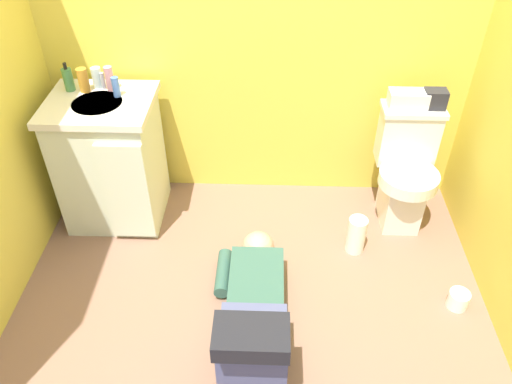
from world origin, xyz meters
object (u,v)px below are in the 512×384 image
object	(u,v)px
soap_dispenser	(68,79)
bottle_clear	(97,78)
bottle_amber	(83,80)
paper_towel_roll	(356,235)
tissue_box	(408,99)
bottle_pink	(109,78)
toilet	(405,170)
bottle_blue	(116,87)
toiletry_bag	(435,99)
person_plumber	(254,310)
faucet	(103,81)
vanity_cabinet	(111,160)
toilet_paper_roll	(458,299)

from	to	relation	value
soap_dispenser	bottle_clear	size ratio (longest dim) A/B	1.35
bottle_amber	paper_towel_roll	world-z (taller)	bottle_amber
tissue_box	bottle_pink	world-z (taller)	bottle_pink
toilet	bottle_blue	xyz separation A→B (m)	(-1.69, 0.03, 0.51)
paper_towel_roll	toiletry_bag	bearing A→B (deg)	45.35
person_plumber	soap_dispenser	distance (m)	1.66
toiletry_bag	soap_dispenser	bearing A→B (deg)	179.92
toiletry_bag	bottle_amber	xyz separation A→B (m)	(-1.99, -0.01, 0.08)
paper_towel_roll	faucet	bearing A→B (deg)	163.76
bottle_amber	bottle_blue	world-z (taller)	bottle_amber
bottle_clear	bottle_pink	size ratio (longest dim) A/B	0.87
tissue_box	bottle_pink	bearing A→B (deg)	179.47
paper_towel_roll	soap_dispenser	bearing A→B (deg)	166.16
toilet	toiletry_bag	xyz separation A→B (m)	(0.10, 0.09, 0.44)
bottle_blue	soap_dispenser	bearing A→B (deg)	167.80
vanity_cabinet	faucet	size ratio (longest dim) A/B	8.20
toilet	bottle_clear	size ratio (longest dim) A/B	6.11
toilet	toiletry_bag	distance (m)	0.46
paper_towel_roll	toilet_paper_roll	distance (m)	0.65
vanity_cabinet	toiletry_bag	bearing A→B (deg)	3.73
faucet	bottle_pink	world-z (taller)	bottle_pink
bottle_amber	bottle_blue	xyz separation A→B (m)	(0.20, -0.05, -0.01)
soap_dispenser	bottle_clear	distance (m)	0.16
bottle_amber	vanity_cabinet	bearing A→B (deg)	-48.37
vanity_cabinet	soap_dispenser	world-z (taller)	soap_dispenser
toilet	bottle_blue	size ratio (longest dim) A/B	6.54
person_plumber	toilet_paper_roll	distance (m)	1.11
toilet	bottle_clear	distance (m)	1.90
toilet	soap_dispenser	world-z (taller)	soap_dispenser
bottle_amber	toilet_paper_roll	distance (m)	2.39
faucet	soap_dispenser	distance (m)	0.19
bottle_pink	toilet	bearing A→B (deg)	-3.49
soap_dispenser	paper_towel_roll	xyz separation A→B (m)	(1.68, -0.41, -0.77)
soap_dispenser	paper_towel_roll	distance (m)	1.89
toilet	person_plumber	bearing A→B (deg)	-133.50
toilet	bottle_clear	world-z (taller)	bottle_clear
toilet	person_plumber	distance (m)	1.30
tissue_box	paper_towel_roll	world-z (taller)	tissue_box
vanity_cabinet	bottle_blue	size ratio (longest dim) A/B	7.15
tissue_box	bottle_blue	xyz separation A→B (m)	(-1.64, -0.06, 0.08)
faucet	bottle_clear	distance (m)	0.04
toilet	toiletry_bag	size ratio (longest dim) A/B	6.05
vanity_cabinet	person_plumber	size ratio (longest dim) A/B	0.77
toilet	paper_towel_roll	distance (m)	0.50
bottle_amber	tissue_box	bearing A→B (deg)	0.19
bottle_blue	vanity_cabinet	bearing A→B (deg)	-145.68
toilet	bottle_pink	world-z (taller)	bottle_pink
bottle_clear	paper_towel_roll	bearing A→B (deg)	-16.45
paper_towel_roll	person_plumber	bearing A→B (deg)	-133.65
vanity_cabinet	person_plumber	distance (m)	1.29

